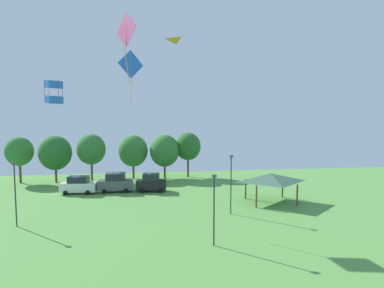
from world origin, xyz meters
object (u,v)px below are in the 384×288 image
Objects in this scene: parked_car_third_from_left at (151,183)px; light_post_0 at (214,206)px; light_post_2 at (231,181)px; parked_car_second_from_left at (116,183)px; light_post_1 at (15,190)px; treeline_tree_2 at (91,149)px; treeline_tree_1 at (55,153)px; kite_flying_0 at (182,43)px; park_pavilion at (271,178)px; kite_flying_2 at (54,92)px; parked_car_leftmost at (79,185)px; treeline_tree_0 at (19,151)px; treeline_tree_4 at (165,151)px; kite_flying_3 at (131,66)px; kite_flying_1 at (126,32)px; treeline_tree_3 at (133,151)px; treeline_tree_5 at (188,146)px.

light_post_0 is at bearing -69.81° from parked_car_third_from_left.
parked_car_second_from_left is at bearing 138.25° from light_post_2.
light_post_1 is 21.83m from treeline_tree_2.
kite_flying_0 is at bearing -37.48° from treeline_tree_1.
light_post_0 is (-9.58, -11.62, 0.22)m from park_pavilion.
kite_flying_2 reaches higher than light_post_0.
parked_car_leftmost is 14.40m from treeline_tree_0.
kite_flying_2 is 0.17× the size of treeline_tree_4.
treeline_tree_0 is at bearing 152.69° from parked_car_second_from_left.
kite_flying_2 is at bearing -100.93° from kite_flying_3.
kite_flying_3 reaches higher than parked_car_second_from_left.
kite_flying_3 is 22.58m from treeline_tree_2.
light_post_1 is 26.65m from treeline_tree_4.
treeline_tree_1 is (-29.81, 16.09, 1.75)m from park_pavilion.
light_post_0 is 18.95m from light_post_1.
kite_flying_1 is 0.85× the size of light_post_1.
kite_flying_2 is at bearing -115.02° from kite_flying_0.
kite_flying_1 is 32.52m from treeline_tree_1.
parked_car_second_from_left is at bearing 116.57° from light_post_0.
parked_car_third_from_left is at bearing 44.15° from light_post_1.
kite_flying_2 is at bearing -95.65° from parked_car_third_from_left.
treeline_tree_0 is at bearing 136.40° from kite_flying_3.
treeline_tree_1 is at bearing 128.29° from parked_car_leftmost.
light_post_2 reaches higher than light_post_1.
treeline_tree_0 is at bearing 177.10° from treeline_tree_1.
light_post_2 is at bearing -12.41° from kite_flying_3.
light_post_2 is at bearing 65.62° from light_post_0.
park_pavilion is (19.63, 17.56, -8.49)m from kite_flying_2.
treeline_tree_1 reaches higher than park_pavilion.
light_post_0 is at bearing -47.38° from treeline_tree_0.
kite_flying_3 is 0.80× the size of treeline_tree_3.
kite_flying_3 reaches higher than treeline_tree_2.
treeline_tree_4 is (12.19, 0.36, -0.44)m from treeline_tree_2.
treeline_tree_4 is (5.39, -0.54, 0.01)m from treeline_tree_3.
kite_flying_0 reaches higher than light_post_1.
treeline_tree_5 reaches higher than parked_car_third_from_left.
light_post_0 is 34.34m from treeline_tree_1.
treeline_tree_2 is (-13.58, 15.33, -13.91)m from kite_flying_0.
light_post_0 is 0.76× the size of treeline_tree_1.
parked_car_third_from_left is at bearing -5.48° from parked_car_second_from_left.
kite_flying_1 is 24.25m from parked_car_third_from_left.
kite_flying_1 is 18.09m from light_post_2.
parked_car_leftmost is 12.56m from treeline_tree_3.
parked_car_second_from_left is 0.75× the size of light_post_2.
light_post_1 is 29.84m from treeline_tree_5.
parked_car_third_from_left is 19.97m from light_post_0.
treeline_tree_1 reaches higher than light_post_2.
light_post_0 is at bearing -5.56° from kite_flying_1.
treeline_tree_4 is (4.12, 28.14, -11.88)m from kite_flying_1.
kite_flying_0 reaches higher than treeline_tree_5.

